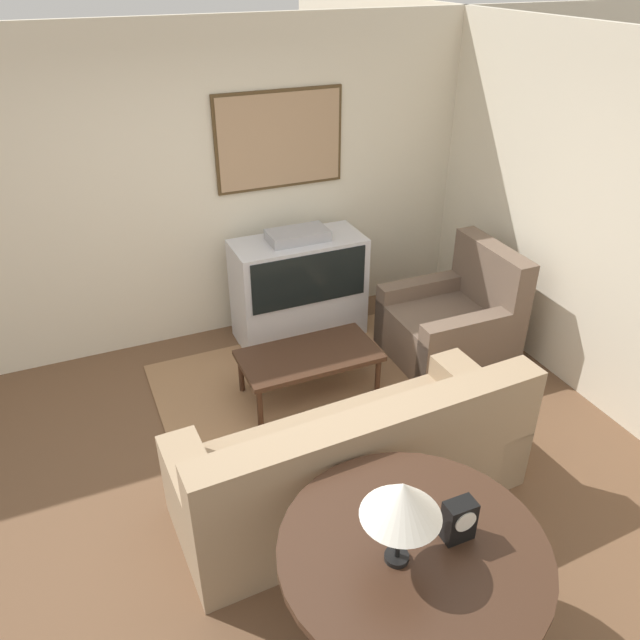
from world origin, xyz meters
The scene contains 11 objects.
ground_plane centered at (0.00, 0.00, 0.00)m, with size 12.00×12.00×0.00m, color brown.
wall_back centered at (0.01, 2.13, 1.36)m, with size 12.00×0.10×2.70m.
wall_right centered at (2.63, 0.00, 1.35)m, with size 0.06×12.00×2.70m.
area_rug centered at (0.59, 0.92, 0.01)m, with size 2.36×1.62×0.01m.
tv centered at (0.85, 1.70, 0.49)m, with size 1.15×0.53×1.04m.
couch centered at (0.40, -0.36, 0.32)m, with size 2.25×0.94×0.92m.
armchair centered at (1.95, 0.86, 0.31)m, with size 0.96×0.91×0.99m.
coffee_table centered at (0.59, 0.83, 0.35)m, with size 1.09×0.57×0.38m.
console_table centered at (0.19, -1.38, 0.73)m, with size 1.24×1.24×0.79m.
table_lamp centered at (0.08, -1.40, 1.15)m, with size 0.35×0.35×0.46m.
mantel_clock centered at (0.40, -1.40, 0.90)m, with size 0.14×0.10×0.21m.
Camera 1 is at (-0.95, -2.94, 3.10)m, focal length 35.00 mm.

